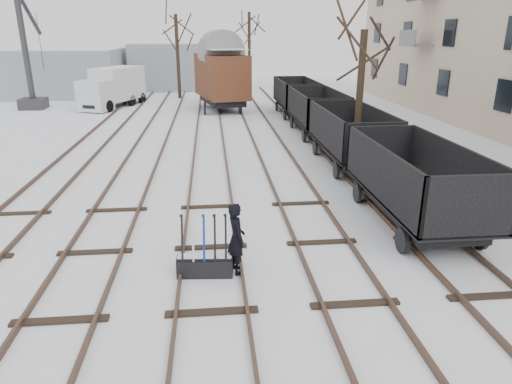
# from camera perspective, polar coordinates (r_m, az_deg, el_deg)

# --- Properties ---
(ground) EXTENTS (120.00, 120.00, 0.00)m
(ground) POSITION_cam_1_polar(r_m,az_deg,el_deg) (9.68, -5.53, -14.85)
(ground) COLOR white
(ground) RESTS_ON ground
(tracks) EXTENTS (13.90, 52.00, 0.16)m
(tracks) POSITION_cam_1_polar(r_m,az_deg,el_deg) (22.34, -5.82, 5.36)
(tracks) COLOR black
(tracks) RESTS_ON ground
(shed_left) EXTENTS (10.00, 8.00, 4.10)m
(shed_left) POSITION_cam_1_polar(r_m,az_deg,el_deg) (46.05, -22.89, 13.65)
(shed_left) COLOR #8A949C
(shed_left) RESTS_ON ground
(shed_right) EXTENTS (7.00, 6.00, 4.50)m
(shed_right) POSITION_cam_1_polar(r_m,az_deg,el_deg) (48.30, -10.94, 15.20)
(shed_right) COLOR #8A949C
(shed_right) RESTS_ON ground
(ground_frame) EXTENTS (1.33, 0.52, 1.49)m
(ground_frame) POSITION_cam_1_polar(r_m,az_deg,el_deg) (10.89, -6.39, -8.96)
(ground_frame) COLOR black
(ground_frame) RESTS_ON ground
(worker) EXTENTS (0.56, 0.72, 1.74)m
(worker) POSITION_cam_1_polar(r_m,az_deg,el_deg) (10.73, -2.47, -5.82)
(worker) COLOR black
(worker) RESTS_ON ground
(freight_wagon_a) EXTENTS (2.34, 5.86, 2.39)m
(freight_wagon_a) POSITION_cam_1_polar(r_m,az_deg,el_deg) (14.24, 19.10, -0.25)
(freight_wagon_a) COLOR black
(freight_wagon_a) RESTS_ON ground
(freight_wagon_b) EXTENTS (2.34, 5.86, 2.39)m
(freight_wagon_b) POSITION_cam_1_polar(r_m,az_deg,el_deg) (19.98, 11.68, 5.87)
(freight_wagon_b) COLOR black
(freight_wagon_b) RESTS_ON ground
(freight_wagon_c) EXTENTS (2.34, 5.86, 2.39)m
(freight_wagon_c) POSITION_cam_1_polar(r_m,az_deg,el_deg) (26.03, 7.58, 9.17)
(freight_wagon_c) COLOR black
(freight_wagon_c) RESTS_ON ground
(freight_wagon_d) EXTENTS (2.34, 5.86, 2.39)m
(freight_wagon_d) POSITION_cam_1_polar(r_m,az_deg,el_deg) (32.22, 5.00, 11.19)
(freight_wagon_d) COLOR black
(freight_wagon_d) RESTS_ON ground
(box_van_wagon) EXTENTS (4.27, 6.27, 4.37)m
(box_van_wagon) POSITION_cam_1_polar(r_m,az_deg,el_deg) (34.11, -4.35, 14.42)
(box_van_wagon) COLOR black
(box_van_wagon) RESTS_ON ground
(lorry) EXTENTS (3.68, 6.74, 2.93)m
(lorry) POSITION_cam_1_polar(r_m,az_deg,el_deg) (37.13, -17.40, 12.40)
(lorry) COLOR black
(lorry) RESTS_ON ground
(panel_van) EXTENTS (2.52, 4.47, 1.86)m
(panel_van) POSITION_cam_1_polar(r_m,az_deg,el_deg) (42.92, -17.23, 12.51)
(panel_van) COLOR silver
(panel_van) RESTS_ON ground
(crane) EXTENTS (1.84, 5.18, 8.87)m
(crane) POSITION_cam_1_polar(r_m,az_deg,el_deg) (38.65, -26.37, 12.79)
(crane) COLOR #2D2D32
(crane) RESTS_ON ground
(tree_near) EXTENTS (0.30, 0.30, 5.55)m
(tree_near) POSITION_cam_1_polar(r_m,az_deg,el_deg) (20.14, 12.80, 11.29)
(tree_near) COLOR black
(tree_near) RESTS_ON ground
(tree_far_left) EXTENTS (0.30, 0.30, 6.88)m
(tree_far_left) POSITION_cam_1_polar(r_m,az_deg,el_deg) (41.06, -9.75, 16.27)
(tree_far_left) COLOR black
(tree_far_left) RESTS_ON ground
(tree_far_right) EXTENTS (0.30, 0.30, 7.36)m
(tree_far_right) POSITION_cam_1_polar(r_m,az_deg,el_deg) (48.13, -0.84, 17.23)
(tree_far_right) COLOR black
(tree_far_right) RESTS_ON ground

